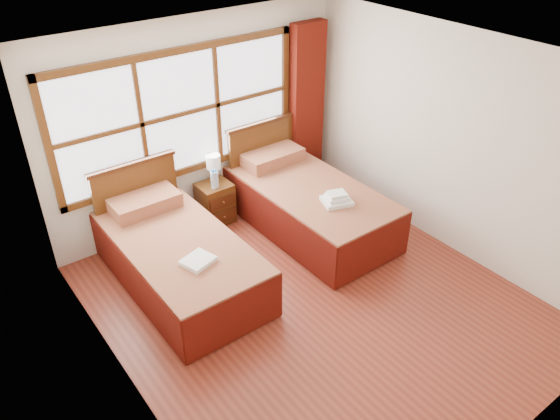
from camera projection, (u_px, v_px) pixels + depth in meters
floor at (313, 302)px, 5.86m from camera, size 4.50×4.50×0.00m
ceiling at (324, 63)px, 4.47m from camera, size 4.50×4.50×0.00m
wall_back at (199, 123)px, 6.69m from camera, size 4.00×0.00×4.00m
wall_left at (118, 280)px, 4.15m from camera, size 0.00×4.50×4.50m
wall_right at (452, 144)px, 6.19m from camera, size 0.00×4.50×4.50m
window at (181, 114)px, 6.43m from camera, size 3.16×0.06×1.56m
curtain at (306, 107)px, 7.48m from camera, size 0.50×0.16×2.30m
bed_left at (177, 256)px, 6.00m from camera, size 1.14×2.21×1.11m
bed_right at (307, 203)px, 6.93m from camera, size 1.17×2.28×1.15m
nightstand at (215, 203)px, 7.06m from camera, size 0.41×0.41×0.55m
towels_left at (198, 261)px, 5.47m from camera, size 0.36×0.33×0.05m
towels_right at (337, 199)px, 6.39m from camera, size 0.41×0.38×0.14m
lamp at (213, 163)px, 6.88m from camera, size 0.18×0.18×0.36m
bottle_near at (213, 180)px, 6.78m from camera, size 0.07×0.07×0.26m
bottle_far at (216, 179)px, 6.81m from camera, size 0.06×0.06×0.24m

